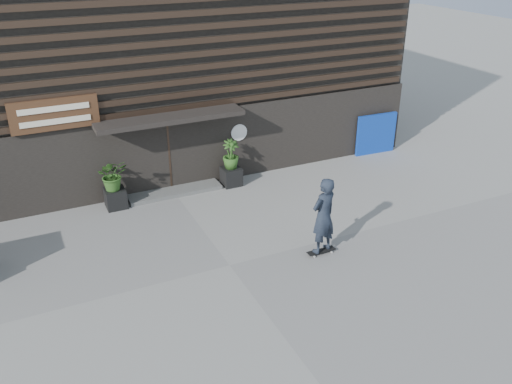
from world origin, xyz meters
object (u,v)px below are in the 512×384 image
planter_pot_right (231,176)px  blue_tarp (376,134)px  planter_pot_left (116,198)px  skateboarder (323,216)px

planter_pot_right → blue_tarp: 6.01m
planter_pot_left → planter_pot_right: (3.80, 0.00, 0.00)m
planter_pot_right → skateboarder: (0.48, -4.91, 0.82)m
planter_pot_right → skateboarder: 5.00m
planter_pot_left → skateboarder: bearing=-48.9°
planter_pot_left → skateboarder: (4.28, -4.91, 0.82)m
planter_pot_right → blue_tarp: blue_tarp is taller
planter_pot_right → blue_tarp: bearing=2.9°
planter_pot_right → blue_tarp: (5.99, 0.30, 0.46)m
planter_pot_left → blue_tarp: (9.79, 0.30, 0.46)m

